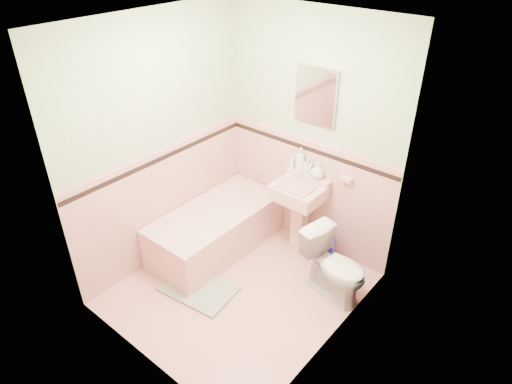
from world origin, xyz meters
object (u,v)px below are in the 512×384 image
Objects in this scene: bathtub at (216,230)px; sink at (296,219)px; medicine_cabinet at (316,95)px; soap_bottle_mid at (308,166)px; soap_bottle_left at (300,160)px; bucket at (323,251)px; soap_bottle_right at (318,170)px; shoe at (187,278)px; toilet at (335,266)px.

bathtub is 1.87× the size of sink.
sink is 1.32m from medicine_cabinet.
medicine_cabinet is at bearing 58.92° from soap_bottle_mid.
soap_bottle_left is (0.57, 0.71, 0.76)m from bathtub.
sink reaches higher than bucket.
soap_bottle_right reaches higher than shoe.
soap_bottle_mid is 1.06m from toilet.
toilet is 2.68× the size of bucket.
sink is at bearing 68.01° from shoe.
soap_bottle_mid reaches higher than sink.
soap_bottle_left is 1.54× the size of soap_bottle_right.
sink is at bearing -58.57° from soap_bottle_left.
toilet is (0.57, -0.50, -0.61)m from soap_bottle_right.
bucket is at bearing -22.84° from soap_bottle_mid.
medicine_cabinet is at bearing 71.51° from shoe.
soap_bottle_left reaches higher than soap_bottle_right.
toilet is at bearing -32.31° from soap_bottle_left.
toilet is (0.68, -0.53, -1.37)m from medicine_cabinet.
soap_bottle_mid reaches higher than toilet.
medicine_cabinet is 0.77m from soap_bottle_right.
soap_bottle_mid is at bearing 180.00° from soap_bottle_right.
medicine_cabinet reaches higher than soap_bottle_left.
soap_bottle_mid is 0.74× the size of bucket.
soap_bottle_right is at bearing 42.16° from bathtub.
bathtub is 1.17m from bucket.
soap_bottle_left is 1.14m from toilet.
soap_bottle_mid is at bearing 47.01° from bathtub.
soap_bottle_right is (0.78, 0.71, 0.72)m from bathtub.
medicine_cabinet is (0.00, 0.21, 1.30)m from sink.
shoe is (-0.51, -1.12, -0.34)m from sink.
medicine_cabinet is at bearing 163.92° from soap_bottle_right.
bathtub reaches higher than bucket.
toilet is (0.68, -0.32, -0.07)m from sink.
toilet is at bearing -37.92° from medicine_cabinet.
bathtub is 1.38m from toilet.
bathtub is 1.78m from medicine_cabinet.
bathtub reaches higher than shoe.
soap_bottle_left is at bearing -164.75° from medicine_cabinet.
soap_bottle_mid is 1.05× the size of soap_bottle_right.
soap_bottle_left reaches higher than toilet.
sink is 3.24× the size of bucket.
soap_bottle_left is 1.08× the size of bucket.
soap_bottle_right reaches higher than bucket.
shoe is (-0.51, -1.33, -1.64)m from medicine_cabinet.
soap_bottle_left is 1.47× the size of soap_bottle_mid.
soap_bottle_mid is at bearing 0.00° from soap_bottle_left.
shoe is (-0.85, -1.16, -0.07)m from bucket.
sink reaches higher than shoe.
bucket is at bearing -28.05° from medicine_cabinet.
toilet is at bearing -35.59° from soap_bottle_mid.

